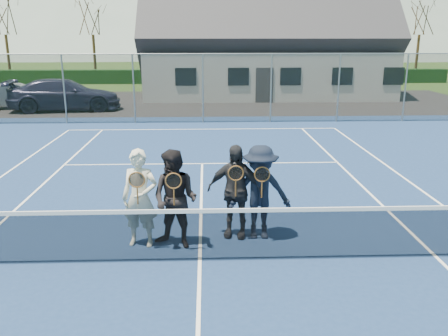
# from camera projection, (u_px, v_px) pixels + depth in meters

# --- Properties ---
(ground) EXTENTS (220.00, 220.00, 0.00)m
(ground) POSITION_uv_depth(u_px,v_px,m) (204.00, 103.00, 27.37)
(ground) COLOR #274117
(ground) RESTS_ON ground
(court_surface) EXTENTS (30.00, 30.00, 0.02)m
(court_surface) POSITION_uv_depth(u_px,v_px,m) (200.00, 261.00, 8.12)
(court_surface) COLOR navy
(court_surface) RESTS_ON ground
(tarmac_carpark) EXTENTS (40.00, 12.00, 0.01)m
(tarmac_carpark) POSITION_uv_depth(u_px,v_px,m) (134.00, 103.00, 27.22)
(tarmac_carpark) COLOR black
(tarmac_carpark) RESTS_ON ground
(hedge_row) EXTENTS (40.00, 1.20, 1.10)m
(hedge_row) POSITION_uv_depth(u_px,v_px,m) (204.00, 76.00, 38.77)
(hedge_row) COLOR black
(hedge_row) RESTS_ON ground
(hill_west) EXTENTS (110.00, 110.00, 18.00)m
(hill_west) POSITION_uv_depth(u_px,v_px,m) (81.00, 9.00, 96.22)
(hill_west) COLOR slate
(hill_west) RESTS_ON ground
(car_b) EXTENTS (4.24, 2.47, 1.32)m
(car_b) POSITION_uv_depth(u_px,v_px,m) (19.00, 96.00, 25.27)
(car_b) COLOR gray
(car_b) RESTS_ON ground
(car_c) EXTENTS (5.85, 3.01, 1.62)m
(car_c) POSITION_uv_depth(u_px,v_px,m) (65.00, 95.00, 24.40)
(car_c) COLOR #1A1C35
(car_c) RESTS_ON ground
(court_markings) EXTENTS (11.03, 23.83, 0.01)m
(court_markings) POSITION_uv_depth(u_px,v_px,m) (200.00, 261.00, 8.11)
(court_markings) COLOR white
(court_markings) RESTS_ON court_surface
(tennis_net) EXTENTS (11.68, 0.08, 1.10)m
(tennis_net) POSITION_uv_depth(u_px,v_px,m) (199.00, 233.00, 7.97)
(tennis_net) COLOR slate
(tennis_net) RESTS_ON ground
(perimeter_fence) EXTENTS (30.07, 0.07, 3.02)m
(perimeter_fence) POSITION_uv_depth(u_px,v_px,m) (203.00, 88.00, 20.70)
(perimeter_fence) COLOR slate
(perimeter_fence) RESTS_ON ground
(clubhouse) EXTENTS (15.60, 8.20, 7.70)m
(clubhouse) POSITION_uv_depth(u_px,v_px,m) (266.00, 32.00, 30.29)
(clubhouse) COLOR silver
(clubhouse) RESTS_ON ground
(tree_a) EXTENTS (3.20, 3.20, 7.77)m
(tree_a) POSITION_uv_depth(u_px,v_px,m) (3.00, 9.00, 37.74)
(tree_a) COLOR #3D2816
(tree_a) RESTS_ON ground
(tree_b) EXTENTS (3.20, 3.20, 7.77)m
(tree_b) POSITION_uv_depth(u_px,v_px,m) (91.00, 9.00, 37.99)
(tree_b) COLOR #372614
(tree_b) RESTS_ON ground
(tree_c) EXTENTS (3.20, 3.20, 7.77)m
(tree_c) POSITION_uv_depth(u_px,v_px,m) (228.00, 10.00, 38.40)
(tree_c) COLOR #341F12
(tree_c) RESTS_ON ground
(tree_d) EXTENTS (3.20, 3.20, 7.77)m
(tree_d) POSITION_uv_depth(u_px,v_px,m) (350.00, 10.00, 38.76)
(tree_d) COLOR #372414
(tree_d) RESTS_ON ground
(tree_e) EXTENTS (3.20, 3.20, 7.77)m
(tree_e) POSITION_uv_depth(u_px,v_px,m) (422.00, 10.00, 38.98)
(tree_e) COLOR #342312
(tree_e) RESTS_ON ground
(player_a) EXTENTS (0.72, 0.55, 1.80)m
(player_a) POSITION_uv_depth(u_px,v_px,m) (140.00, 198.00, 8.51)
(player_a) COLOR silver
(player_a) RESTS_ON court_surface
(player_b) EXTENTS (1.08, 0.98, 1.80)m
(player_b) POSITION_uv_depth(u_px,v_px,m) (175.00, 199.00, 8.46)
(player_b) COLOR black
(player_b) RESTS_ON court_surface
(player_c) EXTENTS (1.13, 0.69, 1.80)m
(player_c) POSITION_uv_depth(u_px,v_px,m) (235.00, 191.00, 8.91)
(player_c) COLOR #222327
(player_c) RESTS_ON court_surface
(player_d) EXTENTS (1.17, 0.69, 1.80)m
(player_d) POSITION_uv_depth(u_px,v_px,m) (260.00, 192.00, 8.84)
(player_d) COLOR black
(player_d) RESTS_ON court_surface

